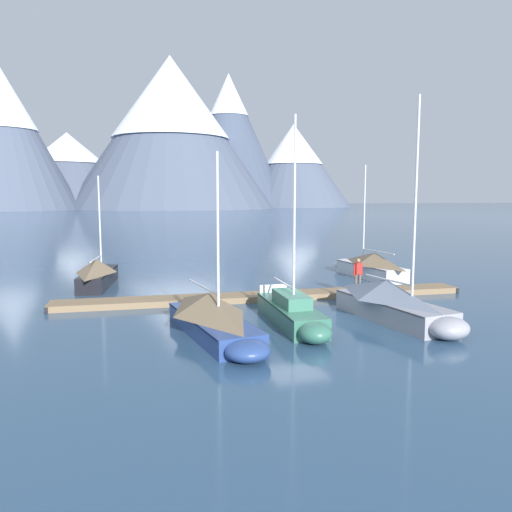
{
  "coord_description": "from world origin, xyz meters",
  "views": [
    {
      "loc": [
        -7.79,
        -19.63,
        5.19
      ],
      "look_at": [
        0.0,
        6.0,
        2.0
      ],
      "focal_mm": 34.75,
      "sensor_mm": 36.0,
      "label": 1
    }
  ],
  "objects_px": {
    "sailboat_nearest_berth": "(99,272)",
    "sailboat_far_berth": "(369,265)",
    "sailboat_second_berth": "(213,317)",
    "sailboat_mid_dock_starboard": "(394,302)",
    "sailboat_mid_dock_port": "(293,313)",
    "person_on_dock": "(358,272)"
  },
  "relations": [
    {
      "from": "sailboat_second_berth",
      "to": "person_on_dock",
      "type": "xyz_separation_m",
      "value": [
        8.87,
        5.22,
        0.54
      ]
    },
    {
      "from": "sailboat_nearest_berth",
      "to": "sailboat_mid_dock_starboard",
      "type": "height_order",
      "value": "sailboat_mid_dock_starboard"
    },
    {
      "from": "sailboat_nearest_berth",
      "to": "sailboat_far_berth",
      "type": "height_order",
      "value": "sailboat_far_berth"
    },
    {
      "from": "sailboat_mid_dock_port",
      "to": "sailboat_far_berth",
      "type": "height_order",
      "value": "sailboat_mid_dock_port"
    },
    {
      "from": "sailboat_far_berth",
      "to": "person_on_dock",
      "type": "relative_size",
      "value": 4.31
    },
    {
      "from": "sailboat_second_berth",
      "to": "sailboat_mid_dock_port",
      "type": "height_order",
      "value": "sailboat_mid_dock_port"
    },
    {
      "from": "sailboat_mid_dock_port",
      "to": "sailboat_far_berth",
      "type": "distance_m",
      "value": 13.61
    },
    {
      "from": "sailboat_nearest_berth",
      "to": "sailboat_mid_dock_port",
      "type": "distance_m",
      "value": 14.19
    },
    {
      "from": "sailboat_second_berth",
      "to": "person_on_dock",
      "type": "distance_m",
      "value": 10.31
    },
    {
      "from": "sailboat_mid_dock_starboard",
      "to": "sailboat_nearest_berth",
      "type": "bearing_deg",
      "value": 133.94
    },
    {
      "from": "sailboat_mid_dock_port",
      "to": "sailboat_nearest_berth",
      "type": "bearing_deg",
      "value": 122.47
    },
    {
      "from": "sailboat_second_berth",
      "to": "sailboat_mid_dock_starboard",
      "type": "bearing_deg",
      "value": 0.2
    },
    {
      "from": "sailboat_mid_dock_starboard",
      "to": "sailboat_far_berth",
      "type": "bearing_deg",
      "value": 65.41
    },
    {
      "from": "sailboat_nearest_berth",
      "to": "sailboat_far_berth",
      "type": "bearing_deg",
      "value": -6.57
    },
    {
      "from": "sailboat_mid_dock_starboard",
      "to": "sailboat_far_berth",
      "type": "height_order",
      "value": "sailboat_mid_dock_starboard"
    },
    {
      "from": "sailboat_second_berth",
      "to": "sailboat_mid_dock_starboard",
      "type": "xyz_separation_m",
      "value": [
        7.77,
        0.03,
        0.08
      ]
    },
    {
      "from": "sailboat_far_berth",
      "to": "person_on_dock",
      "type": "distance_m",
      "value": 6.5
    },
    {
      "from": "sailboat_mid_dock_starboard",
      "to": "person_on_dock",
      "type": "xyz_separation_m",
      "value": [
        1.1,
        5.19,
        0.46
      ]
    },
    {
      "from": "sailboat_mid_dock_starboard",
      "to": "person_on_dock",
      "type": "distance_m",
      "value": 5.33
    },
    {
      "from": "sailboat_nearest_berth",
      "to": "sailboat_second_berth",
      "type": "height_order",
      "value": "sailboat_second_berth"
    },
    {
      "from": "sailboat_mid_dock_port",
      "to": "sailboat_second_berth",
      "type": "bearing_deg",
      "value": -171.58
    },
    {
      "from": "sailboat_nearest_berth",
      "to": "sailboat_second_berth",
      "type": "relative_size",
      "value": 1.0
    }
  ]
}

